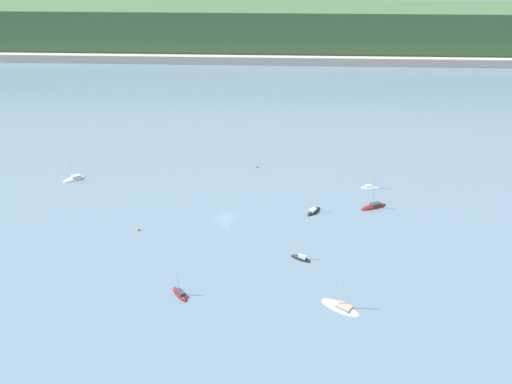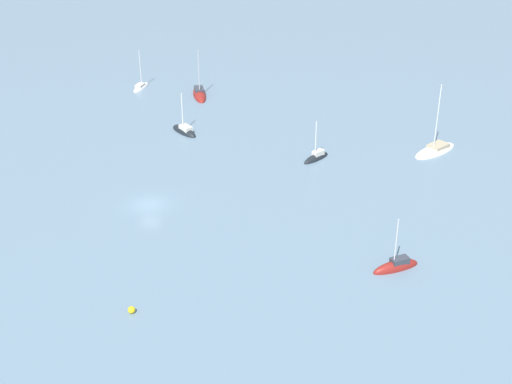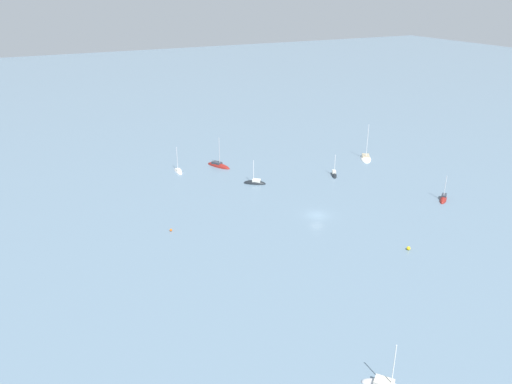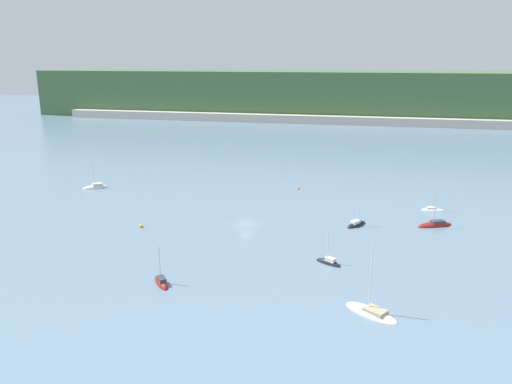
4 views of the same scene
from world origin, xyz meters
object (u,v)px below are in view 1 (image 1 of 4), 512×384
sailboat_1 (180,295)px  sailboat_2 (75,179)px  sailboat_0 (314,212)px  sailboat_6 (341,308)px  sailboat_4 (373,207)px  sailboat_3 (301,259)px  sailboat_5 (370,188)px  mooring_buoy_1 (257,167)px  mooring_buoy_0 (138,229)px

sailboat_1 → sailboat_2: 63.29m
sailboat_0 → sailboat_1: (-27.94, -33.96, 0.01)m
sailboat_2 → sailboat_6: bearing=105.4°
sailboat_4 → sailboat_2: bearing=-34.2°
sailboat_3 → sailboat_6: size_ratio=0.60×
sailboat_6 → sailboat_1: bearing=29.7°
sailboat_4 → sailboat_5: bearing=-120.2°
sailboat_3 → mooring_buoy_1: size_ratio=12.06×
sailboat_4 → mooring_buoy_1: sailboat_4 is taller
mooring_buoy_1 → sailboat_4: bearing=-36.5°
sailboat_4 → mooring_buoy_0: (-57.81, -13.93, 0.27)m
mooring_buoy_0 → sailboat_4: bearing=13.6°
sailboat_2 → sailboat_3: (63.66, -36.13, 0.02)m
sailboat_0 → sailboat_4: 15.90m
sailboat_1 → sailboat_2: bearing=0.4°
sailboat_0 → sailboat_6: (3.14, -36.25, -0.00)m
sailboat_6 → mooring_buoy_0: (-45.39, 25.51, 0.26)m
mooring_buoy_0 → mooring_buoy_1: size_ratio=1.34×
sailboat_4 → mooring_buoy_0: sailboat_4 is taller
sailboat_6 → mooring_buoy_0: bearing=4.6°
sailboat_4 → mooring_buoy_1: (-31.10, 22.99, 0.18)m
sailboat_5 → mooring_buoy_1: 34.11m
sailboat_5 → mooring_buoy_1: bearing=160.8°
sailboat_5 → mooring_buoy_0: bearing=-155.6°
sailboat_3 → sailboat_5: sailboat_5 is taller
sailboat_0 → sailboat_4: size_ratio=0.77×
sailboat_0 → mooring_buoy_1: sailboat_0 is taller
sailboat_4 → sailboat_5: 11.04m
sailboat_1 → sailboat_4: size_ratio=0.77×
sailboat_1 → mooring_buoy_0: 27.27m
sailboat_1 → sailboat_3: bearing=-99.5°
sailboat_3 → mooring_buoy_0: bearing=14.7°
sailboat_6 → sailboat_2: bearing=-2.2°
sailboat_1 → sailboat_5: (44.35, 48.17, -0.01)m
sailboat_0 → sailboat_5: sailboat_5 is taller
sailboat_3 → sailboat_0: bearing=-71.3°
sailboat_1 → mooring_buoy_1: 61.42m
sailboat_4 → sailboat_6: 41.36m
mooring_buoy_0 → sailboat_6: bearing=-29.3°
sailboat_4 → mooring_buoy_1: 38.68m
sailboat_3 → sailboat_6: sailboat_6 is taller
mooring_buoy_0 → mooring_buoy_1: 45.57m
sailboat_3 → sailboat_6: bearing=143.6°
sailboat_2 → sailboat_3: 73.20m
sailboat_0 → sailboat_6: bearing=-139.5°
sailboat_3 → mooring_buoy_1: (-11.66, 46.90, 0.15)m
sailboat_0 → sailboat_3: (-3.87, -20.71, 0.02)m
sailboat_0 → sailboat_3: 21.07m
sailboat_4 → sailboat_1: bearing=14.7°
sailboat_3 → sailboat_4: 30.82m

